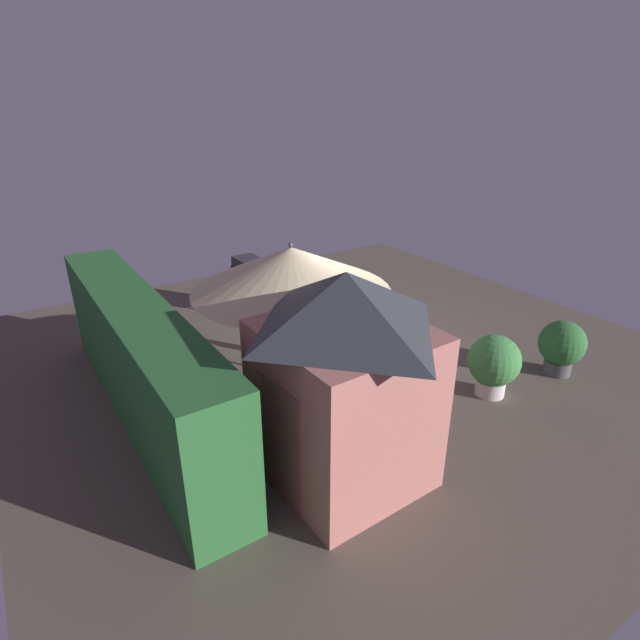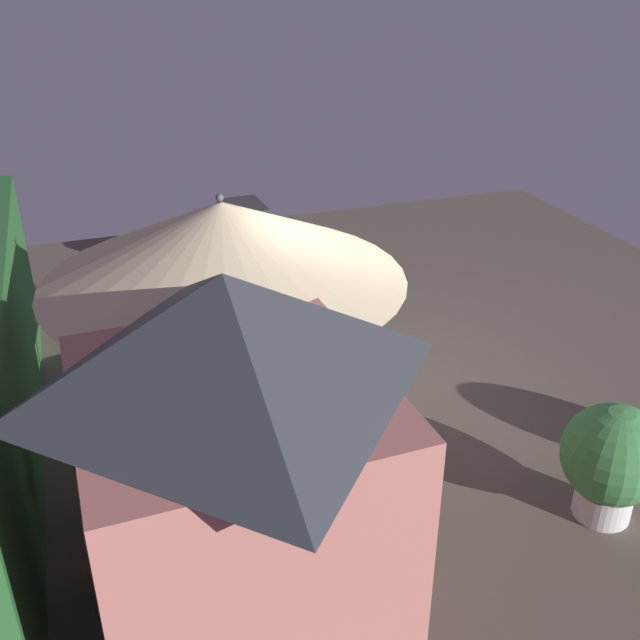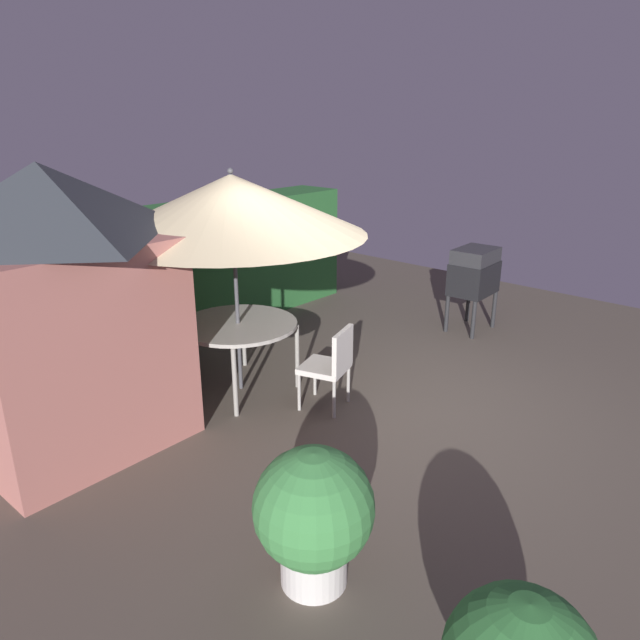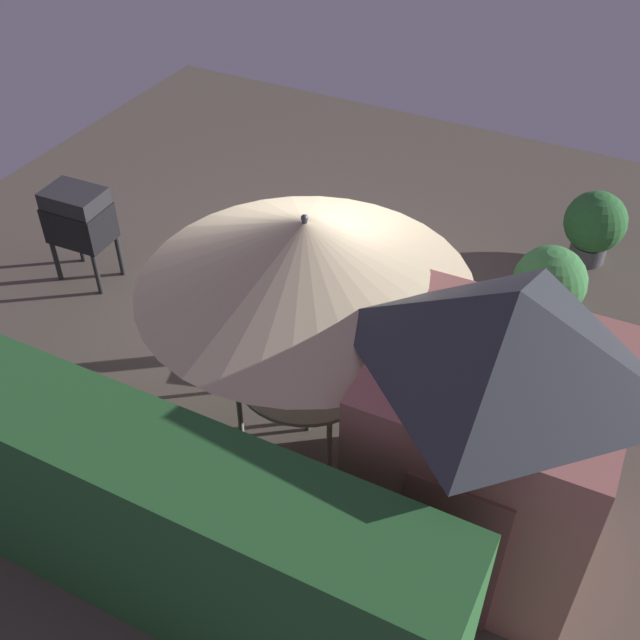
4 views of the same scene
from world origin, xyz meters
The scene contains 8 objects.
ground_plane centered at (0.00, 0.00, 0.00)m, with size 11.00×11.00×0.00m, color brown.
garden_shed centered at (-2.50, 1.85, 1.33)m, with size 1.94×1.83×2.62m.
patio_table centered at (-0.72, 1.48, 0.74)m, with size 1.32×1.32×0.80m.
patio_umbrella centered at (-0.72, 1.48, 2.10)m, with size 2.83×2.83×2.47m.
bbq_grill centered at (2.79, 0.48, 0.85)m, with size 0.72×0.53×1.20m.
chair_near_shed centered at (-0.37, 0.41, 0.52)m, with size 0.58×0.58×0.90m.
chair_far_side centered at (-1.03, 2.63, 0.52)m, with size 0.57×0.57×0.90m.
potted_plant_by_shed centered at (-2.33, -1.13, 0.55)m, with size 0.80×0.80×1.00m.
Camera 2 is at (-5.85, 2.51, 4.08)m, focal length 40.98 mm.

